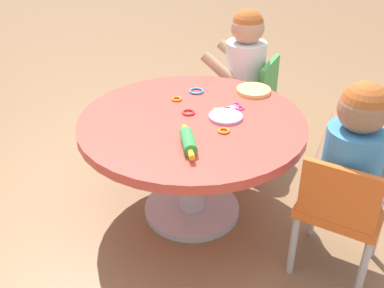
% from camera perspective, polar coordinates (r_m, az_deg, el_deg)
% --- Properties ---
extents(ground_plane, '(10.00, 10.00, 0.00)m').
position_cam_1_polar(ground_plane, '(2.17, -0.00, -8.30)').
color(ground_plane, olive).
extents(craft_table, '(0.95, 0.95, 0.49)m').
position_cam_1_polar(craft_table, '(1.95, -0.00, 0.38)').
color(craft_table, silver).
rests_on(craft_table, ground).
extents(child_chair_left, '(0.41, 0.41, 0.54)m').
position_cam_1_polar(child_chair_left, '(1.78, 18.06, -7.57)').
color(child_chair_left, '#B7B7BC').
rests_on(child_chair_left, ground).
extents(seated_child_left, '(0.43, 0.41, 0.51)m').
position_cam_1_polar(seated_child_left, '(1.69, 19.61, -0.76)').
color(seated_child_left, '#3F4772').
rests_on(seated_child_left, ground).
extents(child_chair_right, '(0.40, 0.40, 0.54)m').
position_cam_1_polar(child_chair_right, '(2.52, 7.15, 5.56)').
color(child_chair_right, '#B7B7BC').
rests_on(child_chair_right, ground).
extents(seated_child_right, '(0.39, 0.43, 0.51)m').
position_cam_1_polar(seated_child_right, '(2.45, 6.59, 10.55)').
color(seated_child_right, '#3F4772').
rests_on(seated_child_right, ground).
extents(rolling_pin, '(0.23, 0.07, 0.05)m').
position_cam_1_polar(rolling_pin, '(1.69, -0.47, 0.32)').
color(rolling_pin, green).
rests_on(rolling_pin, craft_table).
extents(craft_scissors, '(0.10, 0.14, 0.01)m').
position_cam_1_polar(craft_scissors, '(2.00, 5.12, 4.57)').
color(craft_scissors, silver).
rests_on(craft_scissors, craft_table).
extents(playdough_blob_0, '(0.14, 0.14, 0.01)m').
position_cam_1_polar(playdough_blob_0, '(1.91, 4.21, 3.41)').
color(playdough_blob_0, '#CC99E5').
rests_on(playdough_blob_0, craft_table).
extents(playdough_blob_1, '(0.16, 0.16, 0.02)m').
position_cam_1_polar(playdough_blob_1, '(2.16, 7.66, 6.63)').
color(playdough_blob_1, '#F2CC72').
rests_on(playdough_blob_1, craft_table).
extents(cookie_cutter_0, '(0.05, 0.05, 0.01)m').
position_cam_1_polar(cookie_cutter_0, '(2.07, -1.92, 5.63)').
color(cookie_cutter_0, orange).
rests_on(cookie_cutter_0, craft_table).
extents(cookie_cutter_1, '(0.07, 0.07, 0.01)m').
position_cam_1_polar(cookie_cutter_1, '(2.15, 0.56, 6.61)').
color(cookie_cutter_1, '#3F99D8').
rests_on(cookie_cutter_1, craft_table).
extents(cookie_cutter_2, '(0.06, 0.06, 0.01)m').
position_cam_1_polar(cookie_cutter_2, '(1.95, -0.45, 3.97)').
color(cookie_cutter_2, red).
rests_on(cookie_cutter_2, craft_table).
extents(cookie_cutter_3, '(0.05, 0.05, 0.01)m').
position_cam_1_polar(cookie_cutter_3, '(1.81, 3.98, 1.66)').
color(cookie_cutter_3, orange).
rests_on(cookie_cutter_3, craft_table).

